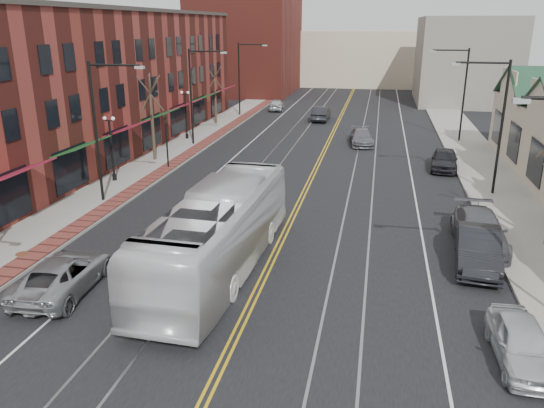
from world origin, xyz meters
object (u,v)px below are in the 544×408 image
at_px(transit_bus, 219,232).
at_px(parked_car_a, 522,343).
at_px(parked_suv, 63,274).
at_px(parked_car_d, 445,159).
at_px(parked_car_b, 478,248).
at_px(parked_car_c, 479,231).

bearing_deg(transit_bus, parked_car_a, 160.62).
distance_m(transit_bus, parked_suv, 6.36).
bearing_deg(parked_car_d, parked_car_b, -84.90).
height_order(parked_car_b, parked_car_c, parked_car_b).
xyz_separation_m(parked_car_a, parked_car_b, (-0.22, 7.08, 0.14)).
relative_size(parked_car_b, parked_car_c, 0.90).
height_order(parked_car_a, parked_car_b, parked_car_b).
bearing_deg(parked_car_b, parked_suv, -155.10).
bearing_deg(parked_car_c, transit_bus, -155.35).
relative_size(parked_suv, parked_car_a, 1.29).
xyz_separation_m(parked_car_b, parked_car_d, (0.28, 16.63, -0.06)).
bearing_deg(parked_suv, transit_bus, -155.05).
distance_m(parked_suv, parked_car_c, 18.58).
bearing_deg(parked_car_d, parked_suv, -120.73).
bearing_deg(parked_car_b, parked_car_c, 85.65).
xyz_separation_m(parked_car_a, parked_car_d, (0.06, 23.71, 0.08)).
height_order(transit_bus, parked_car_c, transit_bus).
height_order(parked_car_b, parked_car_d, parked_car_b).
relative_size(parked_suv, parked_car_c, 0.93).
relative_size(parked_car_b, parked_car_d, 1.11).
xyz_separation_m(transit_bus, parked_car_c, (11.30, 4.93, -0.97)).
bearing_deg(parked_car_c, parked_car_b, -99.12).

